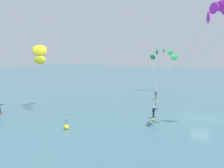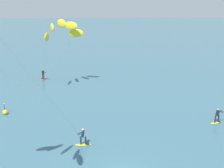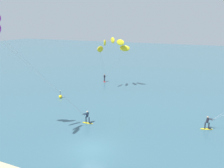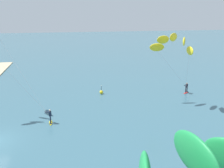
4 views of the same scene
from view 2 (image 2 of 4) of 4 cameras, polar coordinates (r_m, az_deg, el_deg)
kitesurfer_far_out at (r=41.88m, az=-9.59°, el=9.81°), size 7.31×7.74×9.80m
marker_buoy at (r=36.70m, az=-19.55°, el=-5.01°), size 0.56×0.56×1.38m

